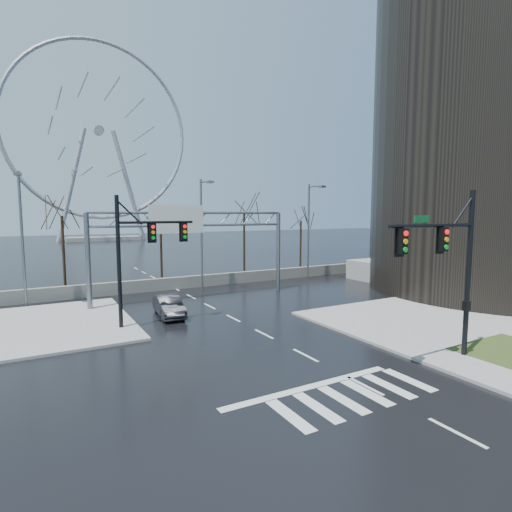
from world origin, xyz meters
TOP-DOWN VIEW (x-y plane):
  - ground at (0.00, 0.00)m, footprint 260.00×260.00m
  - sidewalk_right_ext at (10.00, 2.00)m, footprint 12.00×10.00m
  - sidewalk_far at (-11.00, 12.00)m, footprint 10.00×12.00m
  - tower_podium at (29.00, 8.00)m, footprint 22.00×18.00m
  - barrier_wall at (0.00, 20.00)m, footprint 52.00×0.50m
  - signal_mast_near at (5.14, -4.04)m, footprint 5.52×0.41m
  - signal_mast_far at (-5.87, 8.96)m, footprint 4.72×0.41m
  - sign_gantry at (-0.38, 14.96)m, footprint 16.36×0.40m
  - streetlight_left at (-12.00, 18.16)m, footprint 0.50×2.55m
  - streetlight_mid at (2.00, 18.16)m, footprint 0.50×2.55m
  - streetlight_right at (14.00, 18.16)m, footprint 0.50×2.55m
  - tree_left at (-9.00, 23.50)m, footprint 3.75×3.75m
  - tree_center at (0.00, 24.50)m, footprint 3.25×3.25m
  - tree_right at (9.00, 23.50)m, footprint 3.90×3.90m
  - tree_far_right at (17.00, 24.00)m, footprint 3.40×3.40m
  - ferris_wheel at (5.00, 95.00)m, footprint 45.00×6.00m
  - car at (-3.55, 10.65)m, footprint 1.84×4.36m

SIDE VIEW (x-z plane):
  - ground at x=0.00m, z-range 0.00..0.00m
  - sidewalk_right_ext at x=10.00m, z-range 0.00..0.15m
  - sidewalk_far at x=-11.00m, z-range 0.00..0.15m
  - barrier_wall at x=0.00m, z-range 0.00..1.10m
  - car at x=-3.55m, z-range 0.00..1.40m
  - tower_podium at x=29.00m, z-range 0.00..2.00m
  - signal_mast_far at x=-5.87m, z-range 0.83..8.83m
  - signal_mast_near at x=5.14m, z-range 0.87..8.87m
  - tree_center at x=0.00m, z-range 1.92..8.42m
  - sign_gantry at x=-0.38m, z-range 1.38..8.98m
  - tree_far_right at x=17.00m, z-range 2.01..8.81m
  - streetlight_left at x=-12.00m, z-range 0.89..10.89m
  - streetlight_mid at x=2.00m, z-range 0.89..10.89m
  - streetlight_right at x=14.00m, z-range 0.89..10.89m
  - tree_left at x=-9.00m, z-range 2.23..9.73m
  - tree_right at x=9.00m, z-range 2.32..10.12m
  - ferris_wheel at x=5.00m, z-range 0.68..51.59m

